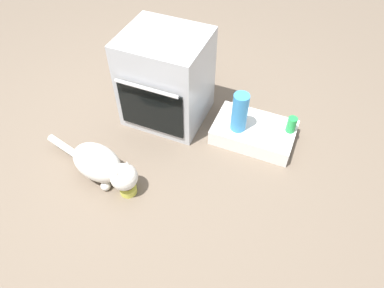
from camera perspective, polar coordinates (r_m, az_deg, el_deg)
ground at (r=2.55m, az=-8.51°, el=-1.59°), size 8.00×8.00×0.00m
oven at (r=2.60m, az=-4.21°, el=10.44°), size 0.58×0.56×0.69m
pantry_cabinet at (r=2.63m, az=9.95°, el=1.89°), size 0.58×0.37×0.12m
food_bowl at (r=2.34m, az=-10.27°, el=-7.15°), size 0.11×0.11×0.07m
cat at (r=2.36m, az=-14.34°, el=-3.32°), size 0.79×0.30×0.25m
soda_can at (r=2.57m, az=15.77°, el=3.04°), size 0.07×0.07×0.12m
water_bottle at (r=2.45m, az=7.71°, el=5.09°), size 0.11×0.11×0.30m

